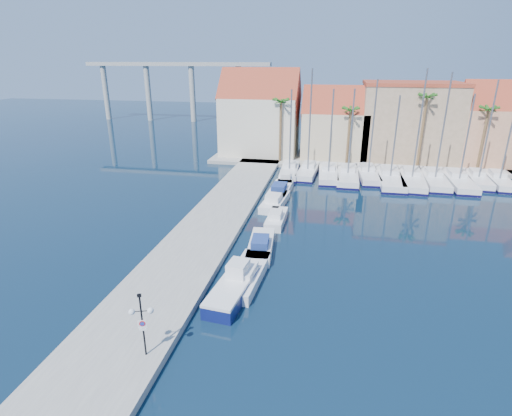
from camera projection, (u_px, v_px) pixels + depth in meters
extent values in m
plane|color=black|center=(282.00, 356.00, 21.71)|extent=(260.00, 260.00, 0.00)
cube|color=gray|center=(202.00, 237.00, 35.66)|extent=(6.00, 77.00, 0.50)
cube|color=gray|center=(384.00, 158.00, 63.92)|extent=(54.00, 16.00, 0.50)
cylinder|color=black|center=(143.00, 325.00, 20.43)|extent=(0.09, 0.09, 3.72)
cylinder|color=black|center=(136.00, 312.00, 20.11)|extent=(0.46, 0.19, 0.05)
cylinder|color=black|center=(146.00, 311.00, 20.17)|extent=(0.46, 0.19, 0.05)
sphere|color=white|center=(132.00, 312.00, 20.08)|extent=(0.33, 0.33, 0.33)
sphere|color=white|center=(150.00, 311.00, 20.19)|extent=(0.33, 0.33, 0.33)
cube|color=black|center=(139.00, 295.00, 19.81)|extent=(0.23, 0.17, 0.15)
cube|color=white|center=(142.00, 324.00, 20.35)|extent=(0.45, 0.17, 0.46)
cylinder|color=red|center=(142.00, 324.00, 20.31)|extent=(0.30, 0.11, 0.32)
cylinder|color=#1933A5|center=(142.00, 324.00, 20.30)|extent=(0.22, 0.08, 0.22)
cube|color=white|center=(143.00, 329.00, 20.46)|extent=(0.36, 0.14, 0.13)
cube|color=#0D1550|center=(232.00, 292.00, 26.87)|extent=(2.62, 6.13, 0.89)
cube|color=white|center=(232.00, 285.00, 26.68)|extent=(2.62, 6.13, 0.20)
cube|color=white|center=(238.00, 269.00, 27.55)|extent=(1.45, 1.72, 1.09)
cube|color=white|center=(247.00, 275.00, 29.02)|extent=(2.58, 6.83, 0.80)
cube|color=white|center=(244.00, 271.00, 28.17)|extent=(1.65, 2.44, 0.60)
cube|color=white|center=(261.00, 246.00, 33.52)|extent=(2.44, 6.20, 0.80)
cube|color=navy|center=(260.00, 242.00, 32.71)|extent=(1.53, 2.23, 0.60)
cube|color=white|center=(276.00, 219.00, 39.23)|extent=(1.69, 5.12, 0.80)
cube|color=white|center=(276.00, 214.00, 38.51)|extent=(1.16, 1.80, 0.60)
cube|color=white|center=(275.00, 202.00, 43.89)|extent=(2.63, 6.61, 0.80)
cube|color=white|center=(274.00, 198.00, 43.06)|extent=(1.64, 2.38, 0.60)
cube|color=white|center=(280.00, 190.00, 47.74)|extent=(2.51, 7.05, 0.80)
cube|color=navy|center=(279.00, 187.00, 46.86)|extent=(1.66, 2.50, 0.60)
cube|color=white|center=(286.00, 179.00, 52.17)|extent=(2.23, 5.81, 0.80)
cube|color=white|center=(286.00, 175.00, 51.40)|extent=(1.42, 2.08, 0.60)
cube|color=white|center=(290.00, 171.00, 55.54)|extent=(2.63, 8.74, 1.00)
cube|color=#0E0C3C|center=(289.00, 173.00, 55.65)|extent=(2.69, 8.81, 0.28)
cube|color=white|center=(290.00, 164.00, 56.06)|extent=(1.69, 2.66, 0.60)
cylinder|color=slate|center=(291.00, 130.00, 53.13)|extent=(0.20, 0.20, 10.49)
cube|color=white|center=(308.00, 172.00, 55.36)|extent=(2.89, 8.91, 1.00)
cube|color=#0E0C3C|center=(308.00, 174.00, 55.48)|extent=(2.95, 8.98, 0.28)
cube|color=white|center=(309.00, 164.00, 55.88)|extent=(1.78, 2.74, 0.60)
cylinder|color=slate|center=(310.00, 121.00, 52.51)|extent=(0.20, 0.20, 13.07)
cube|color=white|center=(328.00, 174.00, 54.26)|extent=(2.86, 9.64, 1.00)
cube|color=#0E0C3C|center=(328.00, 176.00, 54.37)|extent=(2.92, 9.70, 0.28)
cube|color=white|center=(328.00, 166.00, 54.86)|extent=(1.85, 2.93, 0.60)
cylinder|color=slate|center=(331.00, 132.00, 51.77)|extent=(0.20, 0.20, 10.65)
cube|color=white|center=(348.00, 176.00, 53.45)|extent=(2.75, 10.22, 1.00)
cube|color=#0E0C3C|center=(347.00, 178.00, 53.56)|extent=(2.81, 10.28, 0.28)
cube|color=white|center=(348.00, 168.00, 54.11)|extent=(1.89, 3.08, 0.60)
cylinder|color=slate|center=(351.00, 132.00, 50.93)|extent=(0.20, 0.20, 10.75)
cube|color=white|center=(368.00, 174.00, 53.96)|extent=(3.08, 9.53, 1.00)
cube|color=#0E0C3C|center=(367.00, 177.00, 54.07)|extent=(3.14, 9.59, 0.28)
cube|color=white|center=(367.00, 167.00, 54.55)|extent=(1.90, 2.92, 0.60)
cylinder|color=slate|center=(373.00, 127.00, 51.27)|extent=(0.20, 0.20, 11.85)
cube|color=white|center=(390.00, 178.00, 52.28)|extent=(2.95, 11.36, 1.00)
cube|color=#0E0C3C|center=(389.00, 181.00, 52.40)|extent=(3.01, 11.42, 0.28)
cube|color=white|center=(389.00, 170.00, 53.05)|extent=(2.07, 3.41, 0.60)
cylinder|color=slate|center=(395.00, 137.00, 49.83)|extent=(0.20, 0.20, 10.05)
cube|color=white|center=(411.00, 179.00, 51.86)|extent=(3.79, 11.34, 1.00)
cube|color=#0E0C3C|center=(411.00, 181.00, 51.97)|extent=(3.86, 11.40, 0.28)
cube|color=white|center=(412.00, 171.00, 52.59)|extent=(2.29, 3.50, 0.60)
cylinder|color=slate|center=(420.00, 125.00, 48.88)|extent=(0.20, 0.20, 13.17)
cube|color=white|center=(434.00, 180.00, 51.63)|extent=(2.96, 10.06, 1.00)
cube|color=#0E0C3C|center=(434.00, 182.00, 51.74)|extent=(3.02, 10.12, 0.28)
cube|color=white|center=(434.00, 172.00, 52.26)|extent=(1.92, 3.06, 0.60)
cylinder|color=slate|center=(444.00, 127.00, 48.76)|extent=(0.20, 0.20, 12.75)
cube|color=white|center=(458.00, 181.00, 51.04)|extent=(2.73, 10.25, 1.00)
cube|color=#0E0C3C|center=(457.00, 183.00, 51.15)|extent=(2.79, 10.31, 0.28)
cube|color=white|center=(457.00, 173.00, 51.70)|extent=(1.88, 3.08, 0.60)
cylinder|color=slate|center=(467.00, 138.00, 48.59)|extent=(0.20, 0.20, 10.34)
cube|color=white|center=(477.00, 180.00, 51.63)|extent=(2.82, 8.53, 1.00)
cube|color=#0E0C3C|center=(477.00, 182.00, 51.74)|extent=(2.89, 8.60, 0.28)
cube|color=white|center=(477.00, 172.00, 52.10)|extent=(1.72, 2.63, 0.60)
cylinder|color=slate|center=(488.00, 130.00, 48.99)|extent=(0.20, 0.20, 11.89)
cube|color=white|center=(498.00, 181.00, 51.06)|extent=(2.69, 8.64, 1.00)
cube|color=#0E0C3C|center=(498.00, 183.00, 51.17)|extent=(2.75, 8.70, 0.28)
cube|color=white|center=(497.00, 173.00, 51.55)|extent=(1.69, 2.64, 0.60)
cylinder|color=slate|center=(509.00, 138.00, 48.71)|extent=(0.20, 0.20, 10.18)
cube|color=beige|center=(260.00, 125.00, 64.96)|extent=(12.00, 9.00, 9.00)
cube|color=maroon|center=(260.00, 97.00, 63.39)|extent=(12.30, 9.00, 9.00)
cube|color=beige|center=(335.00, 134.00, 63.14)|extent=(10.00, 8.00, 7.00)
cube|color=maroon|center=(336.00, 112.00, 61.92)|extent=(10.30, 8.00, 8.00)
cube|color=#9B7F5F|center=(408.00, 122.00, 61.37)|extent=(14.00, 10.00, 11.00)
cube|color=maroon|center=(413.00, 83.00, 59.35)|extent=(14.20, 10.20, 0.50)
cube|color=tan|center=(493.00, 136.00, 58.80)|extent=(10.00, 8.00, 8.00)
cube|color=maroon|center=(499.00, 108.00, 57.40)|extent=(10.30, 8.00, 8.00)
cylinder|color=brown|center=(280.00, 131.00, 59.64)|extent=(0.36, 0.36, 9.00)
sphere|color=#26601B|center=(281.00, 101.00, 58.12)|extent=(2.60, 2.60, 2.60)
cylinder|color=brown|center=(348.00, 137.00, 58.01)|extent=(0.36, 0.36, 8.00)
sphere|color=#26601B|center=(351.00, 110.00, 56.66)|extent=(2.60, 2.60, 2.60)
cylinder|color=brown|center=(422.00, 133.00, 55.85)|extent=(0.36, 0.36, 10.00)
sphere|color=#26601B|center=(427.00, 97.00, 54.15)|extent=(2.60, 2.60, 2.60)
cylinder|color=brown|center=(483.00, 140.00, 54.66)|extent=(0.36, 0.36, 8.50)
sphere|color=#26601B|center=(489.00, 109.00, 53.22)|extent=(2.60, 2.60, 2.60)
cube|color=#9E9E99|center=(176.00, 64.00, 99.05)|extent=(48.00, 2.20, 0.90)
cylinder|color=#9E9E99|center=(106.00, 92.00, 105.12)|extent=(1.40, 1.40, 14.00)
cylinder|color=#9E9E99|center=(148.00, 93.00, 102.95)|extent=(1.40, 1.40, 14.00)
cylinder|color=#9E9E99|center=(192.00, 93.00, 100.78)|extent=(1.40, 1.40, 14.00)
cylinder|color=#9E9E99|center=(239.00, 94.00, 98.60)|extent=(1.40, 1.40, 14.00)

